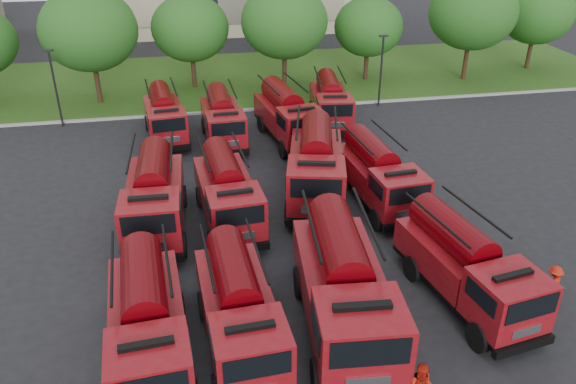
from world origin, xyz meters
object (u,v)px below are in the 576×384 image
object	(u,v)px
fire_truck_10	(288,115)
fire_truck_1	(239,309)
fire_truck_8	(165,116)
firefighter_0	(392,383)
fire_truck_7	(379,174)
firefighter_3	(549,300)
fire_truck_5	(227,191)
fire_truck_11	(330,102)
fire_truck_0	(147,322)
fire_truck_9	(223,118)
firefighter_4	(161,309)
firefighter_5	(438,234)
fire_truck_2	(344,287)
fire_truck_6	(316,165)
firefighter_2	(480,325)
fire_truck_4	(154,196)
fire_truck_3	(466,265)

from	to	relation	value
fire_truck_10	fire_truck_1	bearing A→B (deg)	-114.28
fire_truck_8	firefighter_0	distance (m)	23.13
fire_truck_7	firefighter_3	world-z (taller)	fire_truck_7
fire_truck_5	firefighter_0	world-z (taller)	fire_truck_5
fire_truck_1	fire_truck_11	bearing A→B (deg)	64.15
fire_truck_0	firefighter_3	world-z (taller)	fire_truck_0
fire_truck_8	fire_truck_9	distance (m)	3.71
firefighter_3	firefighter_4	bearing A→B (deg)	-39.30
fire_truck_9	firefighter_0	world-z (taller)	fire_truck_9
fire_truck_1	fire_truck_7	world-z (taller)	fire_truck_7
fire_truck_7	fire_truck_11	distance (m)	11.10
firefighter_5	firefighter_0	bearing A→B (deg)	66.61
fire_truck_2	fire_truck_5	xyz separation A→B (m)	(-3.24, 8.16, -0.24)
fire_truck_10	firefighter_0	xyz separation A→B (m)	(-0.48, -20.19, -1.63)
fire_truck_5	fire_truck_6	world-z (taller)	fire_truck_6
fire_truck_6	firefighter_2	bearing A→B (deg)	-57.90
fire_truck_4	fire_truck_0	bearing A→B (deg)	-88.83
fire_truck_0	fire_truck_7	xyz separation A→B (m)	(10.82, 8.94, -0.03)
fire_truck_9	fire_truck_11	bearing A→B (deg)	11.78
fire_truck_7	fire_truck_11	size ratio (longest dim) A/B	1.02
fire_truck_3	firefighter_0	world-z (taller)	fire_truck_3
fire_truck_10	firefighter_5	size ratio (longest dim) A/B	4.68
fire_truck_7	firefighter_0	distance (m)	12.01
fire_truck_6	fire_truck_8	bearing A→B (deg)	142.12
fire_truck_1	firefighter_5	size ratio (longest dim) A/B	4.27
firefighter_0	firefighter_5	world-z (taller)	firefighter_5
fire_truck_1	fire_truck_10	distance (m)	18.21
fire_truck_0	firefighter_0	size ratio (longest dim) A/B	4.74
fire_truck_4	fire_truck_9	distance (m)	10.53
fire_truck_1	fire_truck_7	xyz separation A→B (m)	(7.85, 8.76, 0.02)
firefighter_3	firefighter_0	bearing A→B (deg)	-9.68
fire_truck_10	firefighter_4	distance (m)	17.10
fire_truck_1	fire_truck_5	world-z (taller)	fire_truck_5
fire_truck_4	fire_truck_10	world-z (taller)	fire_truck_4
fire_truck_9	firefighter_2	size ratio (longest dim) A/B	3.85
fire_truck_6	fire_truck_3	bearing A→B (deg)	-55.27
fire_truck_8	fire_truck_5	bearing A→B (deg)	-80.90
fire_truck_0	fire_truck_4	world-z (taller)	fire_truck_4
fire_truck_2	firefighter_4	bearing A→B (deg)	165.89
fire_truck_6	fire_truck_9	world-z (taller)	fire_truck_6
fire_truck_10	fire_truck_11	size ratio (longest dim) A/B	1.09
fire_truck_7	fire_truck_9	bearing A→B (deg)	121.39
fire_truck_1	fire_truck_8	size ratio (longest dim) A/B	1.02
fire_truck_8	firefighter_4	distance (m)	17.04
fire_truck_6	fire_truck_9	distance (m)	9.07
firefighter_3	fire_truck_0	bearing A→B (deg)	-29.44
fire_truck_7	fire_truck_8	size ratio (longest dim) A/B	1.04
fire_truck_9	fire_truck_7	bearing A→B (deg)	-55.41
fire_truck_4	fire_truck_3	bearing A→B (deg)	-31.67
firefighter_2	fire_truck_10	bearing A→B (deg)	29.63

